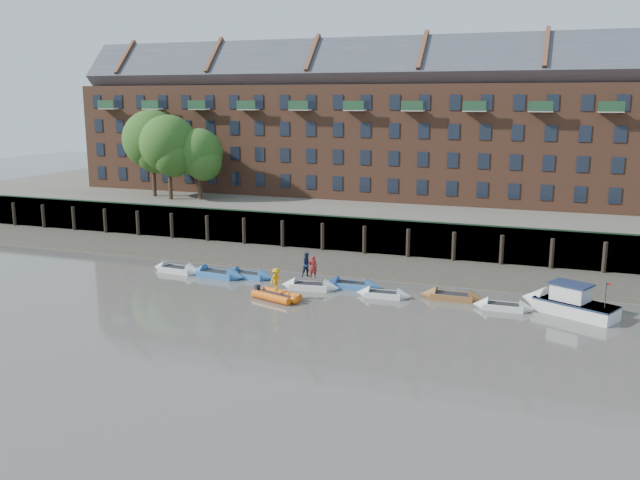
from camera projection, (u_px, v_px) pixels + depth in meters
The scene contains 20 objects.
ground at pixel (293, 334), 40.38m from camera, with size 220.00×220.00×0.00m, color #58544D.
foreshore at pixel (374, 266), 56.92m from camera, with size 110.00×8.00×0.50m, color #3D382F.
mud_band at pixel (363, 275), 53.80m from camera, with size 110.00×1.60×0.10m, color #4C4336.
river_wall at pixel (388, 237), 60.62m from camera, with size 110.00×1.23×3.30m.
bank_terrace at pixel (419, 213), 73.14m from camera, with size 110.00×28.00×3.20m, color #5E594D.
apartment_terrace at pixel (424, 108), 71.74m from camera, with size 80.60×15.56×20.98m.
tree_cluster at pixel (168, 144), 72.26m from camera, with size 11.76×7.74×9.40m.
rowboat_0 at pixel (177, 270), 54.68m from camera, with size 4.66×1.73×1.32m.
rowboat_1 at pixel (217, 274), 53.21m from camera, with size 4.91×1.79×1.40m.
rowboat_2 at pixel (248, 275), 52.98m from camera, with size 4.34×1.52×1.24m.
rowboat_3 at pixel (310, 286), 49.86m from camera, with size 4.52×1.70×1.28m.
rowboat_4 at pixel (352, 285), 50.14m from camera, with size 4.47×1.44×1.29m.
rowboat_5 at pixel (384, 294), 47.86m from camera, with size 4.02×1.36×1.15m.
rowboat_6 at pixel (452, 297), 47.26m from camera, with size 4.54×1.35×1.31m.
rowboat_7 at pixel (503, 307), 45.05m from camera, with size 4.09×1.25×1.18m.
rib_tender at pixel (278, 296), 47.26m from camera, with size 3.75×2.69×0.63m.
motor_launch at pixel (560, 302), 44.55m from camera, with size 6.66×4.70×2.64m.
person_rower_a at pixel (313, 267), 49.55m from camera, with size 0.61×0.40×1.68m, color maroon.
person_rower_b at pixel (307, 265), 49.83m from camera, with size 0.90×0.70×1.86m, color #19233F.
person_rib_crew at pixel (276, 280), 47.14m from camera, with size 1.07×0.62×1.66m, color orange.
Camera 1 is at (14.65, -35.47, 13.84)m, focal length 38.00 mm.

